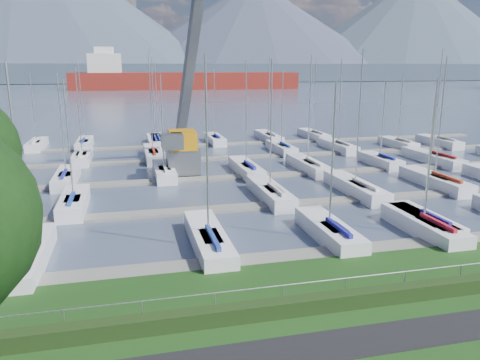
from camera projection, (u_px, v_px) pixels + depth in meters
name	position (u px, v px, depth m)	size (l,w,h in m)	color
path	(332.00, 346.00, 17.94)	(160.00, 2.00, 0.04)	black
water	(138.00, 86.00, 266.38)	(800.00, 540.00, 0.20)	#49546A
hedge	(307.00, 305.00, 20.31)	(80.00, 0.70, 0.70)	#1E3312
fence	(304.00, 283.00, 20.49)	(0.04, 0.04, 80.00)	#909498
foothill	(135.00, 73.00, 330.96)	(900.00, 80.00, 12.00)	#3C4A58
mountains	(139.00, 22.00, 393.46)	(1190.00, 360.00, 115.00)	#3B4556
docks	(206.00, 179.00, 45.37)	(90.00, 41.60, 0.25)	slate
crane	(185.00, 118.00, 47.41)	(5.46, 13.21, 22.35)	slate
cargo_ship_mid	(177.00, 81.00, 222.80)	(107.16, 25.02, 21.50)	maroon
sailboat_fleet	(189.00, 119.00, 46.63)	(74.87, 49.19, 13.15)	navy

